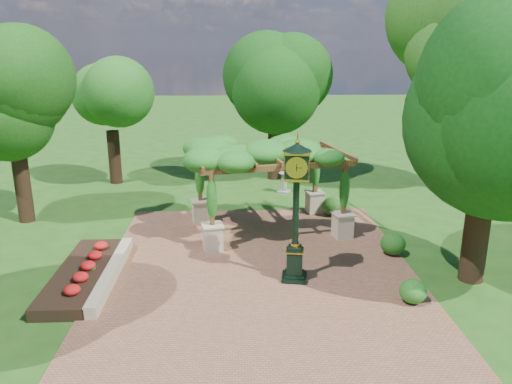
{
  "coord_description": "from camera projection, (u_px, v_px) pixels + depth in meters",
  "views": [
    {
      "loc": [
        -0.73,
        -13.87,
        7.03
      ],
      "look_at": [
        0.0,
        2.5,
        2.2
      ],
      "focal_mm": 35.0,
      "sensor_mm": 36.0,
      "label": 1
    }
  ],
  "objects": [
    {
      "name": "flower_bed",
      "position": [
        82.0,
        275.0,
        15.51
      ],
      "size": [
        1.5,
        5.0,
        0.36
      ],
      "primitive_type": "cube",
      "color": "red",
      "rests_on": "ground"
    },
    {
      "name": "pergola",
      "position": [
        269.0,
        157.0,
        18.92
      ],
      "size": [
        6.36,
        4.69,
        3.62
      ],
      "rotation": [
        0.0,
        0.0,
        0.2
      ],
      "color": "beige",
      "rests_on": "brick_plaza"
    },
    {
      "name": "shrub_front",
      "position": [
        413.0,
        291.0,
        14.02
      ],
      "size": [
        0.83,
        0.83,
        0.69
      ],
      "primitive_type": "ellipsoid",
      "rotation": [
        0.0,
        0.0,
        -0.09
      ],
      "color": "#21611B",
      "rests_on": "brick_plaza"
    },
    {
      "name": "brick_plaza",
      "position": [
        258.0,
        269.0,
        16.26
      ],
      "size": [
        10.0,
        12.0,
        0.04
      ],
      "primitive_type": "cube",
      "color": "brown",
      "rests_on": "ground"
    },
    {
      "name": "tree_west_far",
      "position": [
        109.0,
        89.0,
        25.18
      ],
      "size": [
        3.41,
        3.41,
        7.17
      ],
      "color": "black",
      "rests_on": "ground"
    },
    {
      "name": "shrub_back",
      "position": [
        333.0,
        206.0,
        21.22
      ],
      "size": [
        0.96,
        0.96,
        0.82
      ],
      "primitive_type": "ellipsoid",
      "rotation": [
        0.0,
        0.0,
        -0.05
      ],
      "color": "#295F1B",
      "rests_on": "brick_plaza"
    },
    {
      "name": "tree_north",
      "position": [
        275.0,
        76.0,
        25.89
      ],
      "size": [
        4.28,
        4.28,
        8.05
      ],
      "color": "#312113",
      "rests_on": "ground"
    },
    {
      "name": "sundial",
      "position": [
        284.0,
        184.0,
        24.65
      ],
      "size": [
        0.74,
        0.74,
        1.02
      ],
      "rotation": [
        0.0,
        0.0,
        -0.38
      ],
      "color": "gray",
      "rests_on": "ground"
    },
    {
      "name": "ground",
      "position": [
        260.0,
        284.0,
        15.31
      ],
      "size": [
        120.0,
        120.0,
        0.0
      ],
      "primitive_type": "plane",
      "color": "#1E4714",
      "rests_on": "ground"
    },
    {
      "name": "tree_east_far",
      "position": [
        466.0,
        46.0,
        23.48
      ],
      "size": [
        5.41,
        5.41,
        10.18
      ],
      "color": "black",
      "rests_on": "ground"
    },
    {
      "name": "shrub_mid",
      "position": [
        393.0,
        244.0,
        17.26
      ],
      "size": [
        0.99,
        0.99,
        0.77
      ],
      "primitive_type": "ellipsoid",
      "rotation": [
        0.0,
        0.0,
        0.17
      ],
      "color": "#1D5016",
      "rests_on": "brick_plaza"
    },
    {
      "name": "border_wall",
      "position": [
        112.0,
        273.0,
        15.54
      ],
      "size": [
        0.35,
        5.0,
        0.4
      ],
      "primitive_type": "cube",
      "color": "#C6B793",
      "rests_on": "ground"
    },
    {
      "name": "tree_east_near",
      "position": [
        495.0,
        90.0,
        13.94
      ],
      "size": [
        5.65,
        5.65,
        8.47
      ],
      "color": "#382216",
      "rests_on": "ground"
    },
    {
      "name": "tree_west_near",
      "position": [
        11.0,
        100.0,
        19.36
      ],
      "size": [
        3.78,
        3.78,
        7.3
      ],
      "color": "#311F13",
      "rests_on": "ground"
    },
    {
      "name": "pedestal_clock",
      "position": [
        296.0,
        200.0,
        14.8
      ],
      "size": [
        0.99,
        0.99,
        4.39
      ],
      "rotation": [
        0.0,
        0.0,
        -0.16
      ],
      "color": "black",
      "rests_on": "brick_plaza"
    }
  ]
}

